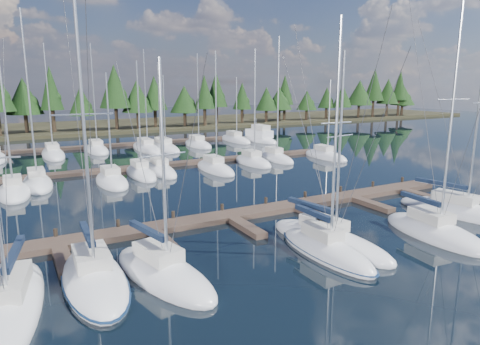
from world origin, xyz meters
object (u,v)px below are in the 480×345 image
main_dock (232,218)px  front_sailboat_1 (94,279)px  front_sailboat_2 (163,273)px  motor_yacht_right (259,138)px  front_sailboat_0 (12,309)px  front_sailboat_5 (434,232)px  front_sailboat_4 (326,250)px  front_sailboat_6 (459,211)px  front_sailboat_3 (329,240)px

main_dock → front_sailboat_1: front_sailboat_1 is taller
front_sailboat_2 → motor_yacht_right: front_sailboat_2 is taller
front_sailboat_1 → main_dock: bearing=27.4°
front_sailboat_0 → front_sailboat_5: front_sailboat_5 is taller
front_sailboat_4 → main_dock: bearing=103.9°
front_sailboat_0 → front_sailboat_2: (7.09, 0.34, -0.01)m
main_dock → front_sailboat_6: front_sailboat_6 is taller
front_sailboat_5 → motor_yacht_right: size_ratio=1.71×
motor_yacht_right → main_dock: bearing=-123.7°
front_sailboat_1 → front_sailboat_5: (21.41, -3.68, 0.02)m
main_dock → front_sailboat_0: (-14.67, -6.99, 0.08)m
front_sailboat_4 → front_sailboat_5: (8.46, -1.03, 0.00)m
main_dock → front_sailboat_2: size_ratio=3.63×
front_sailboat_4 → front_sailboat_1: bearing=168.4°
front_sailboat_0 → front_sailboat_4: (16.72, -1.31, 0.02)m
front_sailboat_1 → front_sailboat_2: size_ratio=1.30×
front_sailboat_3 → motor_yacht_right: 48.75m
main_dock → front_sailboat_3: (3.24, -7.15, 0.08)m
front_sailboat_4 → front_sailboat_6: bearing=4.4°
main_dock → front_sailboat_3: 7.85m
front_sailboat_1 → motor_yacht_right: front_sailboat_1 is taller
main_dock → front_sailboat_4: 8.55m
front_sailboat_3 → front_sailboat_6: (13.00, -0.06, 0.02)m
front_sailboat_0 → front_sailboat_5: size_ratio=0.79×
front_sailboat_3 → front_sailboat_2: bearing=177.4°
front_sailboat_6 → front_sailboat_5: bearing=-159.6°
front_sailboat_4 → front_sailboat_6: (14.19, 1.09, -0.00)m
front_sailboat_1 → front_sailboat_2: 3.47m
front_sailboat_0 → motor_yacht_right: 58.69m
front_sailboat_2 → front_sailboat_4: 9.77m
front_sailboat_5 → front_sailboat_0: bearing=174.7°
main_dock → front_sailboat_1: (-10.91, -5.65, 0.09)m
front_sailboat_5 → front_sailboat_4: bearing=173.0°
front_sailboat_0 → motor_yacht_right: bearing=48.2°
front_sailboat_2 → front_sailboat_6: size_ratio=0.77×
front_sailboat_0 → front_sailboat_2: 7.10m
front_sailboat_0 → motor_yacht_right: front_sailboat_0 is taller
front_sailboat_0 → front_sailboat_6: size_ratio=0.83×
front_sailboat_6 → front_sailboat_0: bearing=179.6°
front_sailboat_0 → front_sailboat_3: 17.91m
main_dock → front_sailboat_4: (2.05, -8.30, 0.10)m
front_sailboat_2 → front_sailboat_0: bearing=-177.3°
front_sailboat_4 → front_sailboat_5: size_ratio=0.87×
front_sailboat_2 → front_sailboat_5: 18.29m
front_sailboat_5 → front_sailboat_1: bearing=170.2°
front_sailboat_0 → front_sailboat_4: front_sailboat_4 is taller
front_sailboat_1 → motor_yacht_right: 55.22m
front_sailboat_3 → front_sailboat_6: 13.00m
front_sailboat_3 → front_sailboat_6: bearing=-0.3°
front_sailboat_4 → front_sailboat_5: front_sailboat_5 is taller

